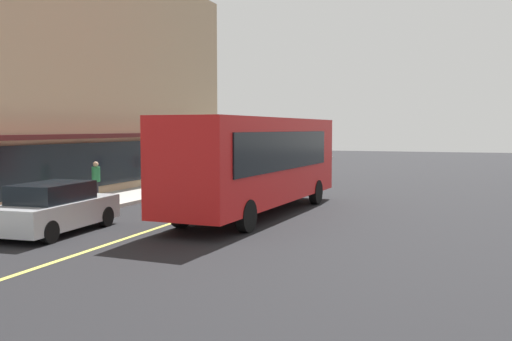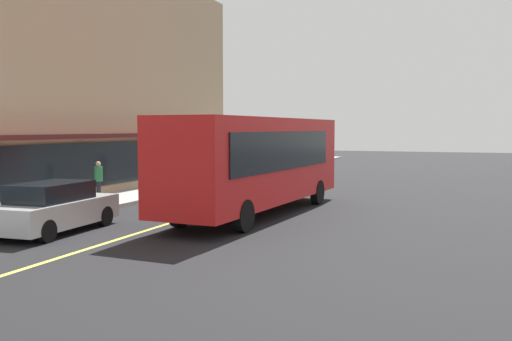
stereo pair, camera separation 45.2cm
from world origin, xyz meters
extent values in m
plane|color=black|center=(0.00, 0.00, 0.00)|extent=(120.00, 120.00, 0.00)
cube|color=#B2ADA3|center=(0.00, 5.11, 0.07)|extent=(80.00, 2.95, 0.15)
cube|color=#D8D14C|center=(0.00, 0.00, 0.00)|extent=(36.00, 0.16, 0.01)
cube|color=tan|center=(2.84, 11.55, 5.72)|extent=(25.97, 9.94, 11.45)
cube|color=#4C1919|center=(2.84, 6.33, 2.80)|extent=(18.18, 0.70, 0.20)
cube|color=black|center=(2.84, 6.55, 1.50)|extent=(15.58, 0.08, 2.00)
cube|color=red|center=(-0.38, -2.01, 2.00)|extent=(11.14, 3.21, 3.00)
cube|color=black|center=(5.06, -2.36, 2.36)|extent=(0.26, 2.10, 1.80)
cube|color=black|center=(-0.60, -0.72, 2.36)|extent=(8.79, 0.63, 1.32)
cube|color=black|center=(-0.76, -3.26, 2.36)|extent=(8.79, 0.63, 1.32)
cube|color=#0CF259|center=(5.13, -2.37, 3.25)|extent=(0.20, 1.90, 0.36)
cube|color=#2D2D33|center=(5.16, -2.37, 0.75)|extent=(0.32, 2.41, 0.40)
cylinder|color=black|center=(3.21, -1.11, 0.50)|extent=(1.02, 0.36, 1.00)
cylinder|color=black|center=(3.06, -3.36, 0.50)|extent=(1.02, 0.36, 1.00)
cylinder|color=black|center=(-3.82, -0.65, 0.50)|extent=(1.02, 0.36, 1.00)
cylinder|color=black|center=(-3.96, -2.91, 0.50)|extent=(1.02, 0.36, 1.00)
cube|color=#B7BABF|center=(-5.95, 2.44, 0.60)|extent=(4.38, 2.00, 0.75)
cube|color=black|center=(-6.10, 2.43, 1.25)|extent=(2.48, 1.63, 0.55)
cylinder|color=black|center=(-4.57, 3.32, 0.32)|extent=(0.65, 0.25, 0.64)
cylinder|color=black|center=(-4.49, 1.69, 0.32)|extent=(0.65, 0.25, 0.64)
cylinder|color=black|center=(-7.33, 1.55, 0.32)|extent=(0.65, 0.25, 0.64)
cylinder|color=black|center=(8.43, 4.56, 0.53)|extent=(0.18, 0.18, 0.76)
cylinder|color=maroon|center=(8.43, 4.56, 1.21)|extent=(0.34, 0.34, 0.60)
sphere|color=tan|center=(8.43, 4.56, 1.62)|extent=(0.21, 0.21, 0.21)
cylinder|color=black|center=(4.47, 4.82, 0.57)|extent=(0.18, 0.18, 0.85)
cylinder|color=#33388C|center=(4.47, 4.82, 1.33)|extent=(0.34, 0.34, 0.67)
sphere|color=tan|center=(4.47, 4.82, 1.79)|extent=(0.24, 0.24, 0.24)
cylinder|color=black|center=(0.04, 5.23, 0.54)|extent=(0.18, 0.18, 0.78)
cylinder|color=#26723F|center=(0.04, 5.23, 1.24)|extent=(0.34, 0.34, 0.62)
sphere|color=tan|center=(0.04, 5.23, 1.66)|extent=(0.22, 0.22, 0.22)
camera|label=1|loc=(-19.81, -8.83, 3.12)|focal=39.84mm
camera|label=2|loc=(-19.65, -9.26, 3.12)|focal=39.84mm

